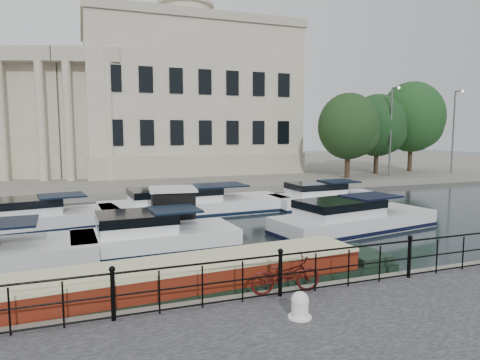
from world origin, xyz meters
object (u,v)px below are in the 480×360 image
object	(u,v)px
mooring_bollard	(300,305)
narrowboat	(155,296)
bicycle	(285,274)
harbour_hut	(173,213)

from	to	relation	value
mooring_bollard	narrowboat	size ratio (longest dim) A/B	0.04
mooring_bollard	bicycle	bearing A→B (deg)	76.27
narrowboat	harbour_hut	world-z (taller)	harbour_hut
bicycle	narrowboat	bearing A→B (deg)	71.37
mooring_bollard	narrowboat	bearing A→B (deg)	134.04
mooring_bollard	harbour_hut	size ratio (longest dim) A/B	0.20
harbour_hut	bicycle	bearing A→B (deg)	-78.01
bicycle	harbour_hut	world-z (taller)	harbour_hut
narrowboat	harbour_hut	xyz separation A→B (m)	(2.12, 8.21, 0.59)
narrowboat	mooring_bollard	bearing A→B (deg)	-49.86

